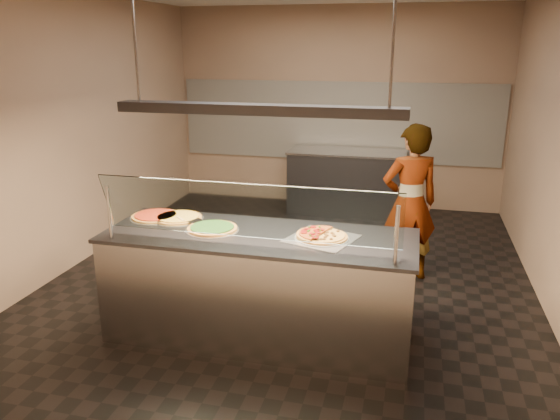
% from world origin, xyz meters
% --- Properties ---
extents(ground, '(5.00, 6.00, 0.02)m').
position_xyz_m(ground, '(0.00, 0.00, -0.01)').
color(ground, black).
rests_on(ground, ground).
extents(wall_back, '(5.00, 0.02, 3.00)m').
position_xyz_m(wall_back, '(0.00, 3.01, 1.50)').
color(wall_back, '#9C7D64').
rests_on(wall_back, ground).
extents(wall_front, '(5.00, 0.02, 3.00)m').
position_xyz_m(wall_front, '(0.00, -3.01, 1.50)').
color(wall_front, '#9C7D64').
rests_on(wall_front, ground).
extents(wall_left, '(0.02, 6.00, 3.00)m').
position_xyz_m(wall_left, '(-2.51, 0.00, 1.50)').
color(wall_left, '#9C7D64').
rests_on(wall_left, ground).
extents(tile_band, '(4.90, 0.02, 1.20)m').
position_xyz_m(tile_band, '(0.00, 2.98, 1.30)').
color(tile_band, silver).
rests_on(tile_band, wall_back).
extents(serving_counter, '(2.58, 0.94, 0.93)m').
position_xyz_m(serving_counter, '(-0.00, -1.31, 0.47)').
color(serving_counter, '#B7B7BC').
rests_on(serving_counter, ground).
extents(sneeze_guard, '(2.34, 0.18, 0.54)m').
position_xyz_m(sneeze_guard, '(-0.00, -1.65, 1.23)').
color(sneeze_guard, '#B7B7BC').
rests_on(sneeze_guard, serving_counter).
extents(perforated_tray, '(0.63, 0.63, 0.01)m').
position_xyz_m(perforated_tray, '(0.52, -1.29, 0.94)').
color(perforated_tray, silver).
rests_on(perforated_tray, serving_counter).
extents(half_pizza_pepperoni, '(0.32, 0.45, 0.05)m').
position_xyz_m(half_pizza_pepperoni, '(0.42, -1.29, 0.96)').
color(half_pizza_pepperoni, '#925C25').
rests_on(half_pizza_pepperoni, perforated_tray).
extents(half_pizza_sausage, '(0.32, 0.45, 0.04)m').
position_xyz_m(half_pizza_sausage, '(0.61, -1.29, 0.96)').
color(half_pizza_sausage, '#925C25').
rests_on(half_pizza_sausage, perforated_tray).
extents(pizza_spinach, '(0.45, 0.45, 0.03)m').
position_xyz_m(pizza_spinach, '(-0.41, -1.30, 0.95)').
color(pizza_spinach, silver).
rests_on(pizza_spinach, serving_counter).
extents(pizza_cheese, '(0.45, 0.45, 0.03)m').
position_xyz_m(pizza_cheese, '(-0.82, -1.09, 0.94)').
color(pizza_cheese, silver).
rests_on(pizza_cheese, serving_counter).
extents(pizza_tomato, '(0.46, 0.46, 0.03)m').
position_xyz_m(pizza_tomato, '(-1.04, -1.09, 0.94)').
color(pizza_tomato, silver).
rests_on(pizza_tomato, serving_counter).
extents(pizza_spatula, '(0.29, 0.17, 0.02)m').
position_xyz_m(pizza_spatula, '(-0.70, -1.17, 0.96)').
color(pizza_spatula, '#B7B7BC').
rests_on(pizza_spatula, pizza_spinach).
extents(prep_table, '(1.71, 0.74, 0.93)m').
position_xyz_m(prep_table, '(0.24, 2.55, 0.47)').
color(prep_table, '#3A3A40').
rests_on(prep_table, ground).
extents(worker, '(0.72, 0.61, 1.68)m').
position_xyz_m(worker, '(1.19, 0.26, 0.84)').
color(worker, '#393141').
rests_on(worker, ground).
extents(heat_lamp_housing, '(2.30, 0.18, 0.08)m').
position_xyz_m(heat_lamp_housing, '(-0.00, -1.31, 1.95)').
color(heat_lamp_housing, '#3A3A40').
rests_on(heat_lamp_housing, ceiling).
extents(lamp_rod_left, '(0.02, 0.02, 1.01)m').
position_xyz_m(lamp_rod_left, '(-1.00, -1.31, 2.50)').
color(lamp_rod_left, '#B7B7BC').
rests_on(lamp_rod_left, ceiling).
extents(lamp_rod_right, '(0.02, 0.02, 1.01)m').
position_xyz_m(lamp_rod_right, '(1.00, -1.31, 2.50)').
color(lamp_rod_right, '#B7B7BC').
rests_on(lamp_rod_right, ceiling).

